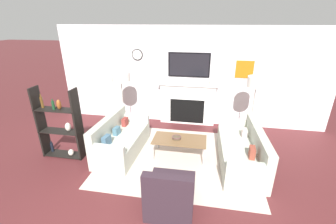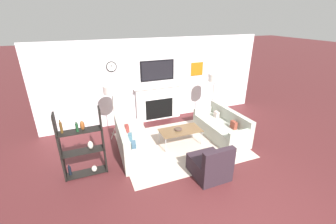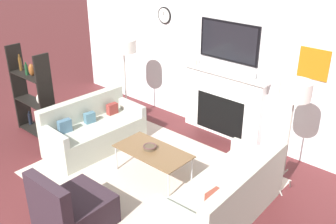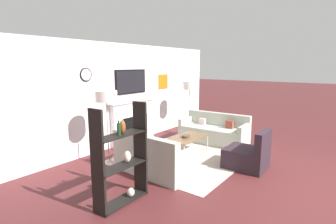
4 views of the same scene
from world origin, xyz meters
name	(u,v)px [view 1 (image 1 of 4)]	position (x,y,z in m)	size (l,w,h in m)	color
fireplace_wall	(189,82)	(0.00, 4.67, 1.23)	(7.50, 0.28, 2.70)	silver
area_rug	(179,157)	(0.00, 2.74, 0.01)	(3.26, 2.62, 0.01)	beige
couch_left	(120,140)	(-1.33, 2.74, 0.30)	(0.85, 1.66, 0.83)	#B2B7A7
couch_right	(242,152)	(1.33, 2.74, 0.29)	(0.86, 1.87, 0.80)	#B2B7A7
armchair	(170,194)	(0.06, 1.30, 0.27)	(0.75, 0.83, 0.84)	#2D1F28
coffee_table	(180,140)	(0.01, 2.79, 0.41)	(1.14, 0.59, 0.44)	brown
decorative_bowl	(177,137)	(-0.06, 2.79, 0.47)	(0.20, 0.20, 0.06)	#4E402E
floor_lamp_left	(121,77)	(-1.61, 3.76, 1.49)	(0.45, 0.45, 1.63)	#9E998E
floor_lamp_right	(257,83)	(1.61, 3.76, 1.50)	(0.41, 0.41, 1.65)	#9E998E
shelf_unit	(60,126)	(-2.51, 2.39, 0.72)	(0.92, 0.28, 1.56)	black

